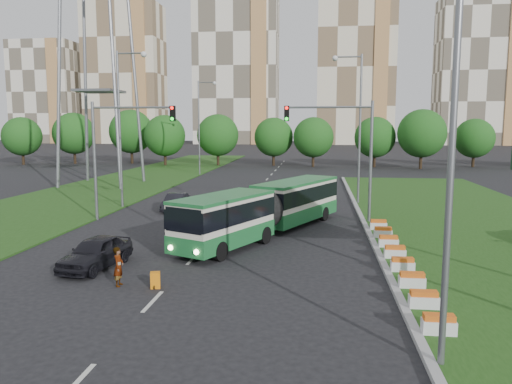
# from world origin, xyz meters

# --- Properties ---
(ground) EXTENTS (360.00, 360.00, 0.00)m
(ground) POSITION_xyz_m (0.00, 0.00, 0.00)
(ground) COLOR black
(ground) RESTS_ON ground
(grass_median) EXTENTS (14.00, 60.00, 0.15)m
(grass_median) POSITION_xyz_m (13.00, 8.00, 0.07)
(grass_median) COLOR #1E4413
(grass_median) RESTS_ON ground
(median_kerb) EXTENTS (0.30, 60.00, 0.18)m
(median_kerb) POSITION_xyz_m (6.05, 8.00, 0.09)
(median_kerb) COLOR #979797
(median_kerb) RESTS_ON ground
(left_verge) EXTENTS (12.00, 110.00, 0.10)m
(left_verge) POSITION_xyz_m (-18.00, 25.00, 0.05)
(left_verge) COLOR #1E4413
(left_verge) RESTS_ON ground
(lane_markings) EXTENTS (0.20, 100.00, 0.01)m
(lane_markings) POSITION_xyz_m (-3.00, 20.00, 0.00)
(lane_markings) COLOR beige
(lane_markings) RESTS_ON ground
(flower_planters) EXTENTS (1.10, 15.90, 0.60)m
(flower_planters) POSITION_xyz_m (6.70, -0.30, 0.45)
(flower_planters) COLOR silver
(flower_planters) RESTS_ON grass_median
(traffic_mast_median) EXTENTS (5.76, 0.32, 8.00)m
(traffic_mast_median) POSITION_xyz_m (4.78, 10.00, 5.35)
(traffic_mast_median) COLOR slate
(traffic_mast_median) RESTS_ON ground
(traffic_mast_left) EXTENTS (5.76, 0.32, 8.00)m
(traffic_mast_left) POSITION_xyz_m (-10.38, 9.00, 5.35)
(traffic_mast_left) COLOR slate
(traffic_mast_left) RESTS_ON ground
(street_lamps) EXTENTS (36.00, 60.00, 12.00)m
(street_lamps) POSITION_xyz_m (-3.00, 10.00, 6.00)
(street_lamps) COLOR slate
(street_lamps) RESTS_ON ground
(tree_line) EXTENTS (120.00, 8.00, 9.00)m
(tree_line) POSITION_xyz_m (10.00, 55.00, 4.50)
(tree_line) COLOR #155015
(tree_line) RESTS_ON ground
(apartment_tower_west) EXTENTS (26.00, 15.00, 48.00)m
(apartment_tower_west) POSITION_xyz_m (-65.00, 150.00, 24.00)
(apartment_tower_west) COLOR beige
(apartment_tower_west) RESTS_ON ground
(apartment_tower_cwest) EXTENTS (28.00, 15.00, 52.00)m
(apartment_tower_cwest) POSITION_xyz_m (-25.00, 150.00, 26.00)
(apartment_tower_cwest) COLOR silver
(apartment_tower_cwest) RESTS_ON ground
(apartment_tower_ceast) EXTENTS (25.00, 15.00, 50.00)m
(apartment_tower_ceast) POSITION_xyz_m (15.00, 150.00, 25.00)
(apartment_tower_ceast) COLOR beige
(apartment_tower_ceast) RESTS_ON ground
(apartment_tower_east) EXTENTS (27.00, 15.00, 47.00)m
(apartment_tower_east) POSITION_xyz_m (55.00, 150.00, 23.50)
(apartment_tower_east) COLOR silver
(apartment_tower_east) RESTS_ON ground
(midrise_west) EXTENTS (22.00, 14.00, 36.00)m
(midrise_west) POSITION_xyz_m (-95.00, 150.00, 18.00)
(midrise_west) COLOR silver
(midrise_west) RESTS_ON ground
(articulated_bus) EXTENTS (2.37, 15.20, 2.50)m
(articulated_bus) POSITION_xyz_m (-0.23, 5.90, 1.53)
(articulated_bus) COLOR beige
(articulated_bus) RESTS_ON ground
(car_left_near) EXTENTS (2.36, 4.46, 1.45)m
(car_left_near) POSITION_xyz_m (-6.97, -2.10, 0.72)
(car_left_near) COLOR black
(car_left_near) RESTS_ON ground
(car_left_far) EXTENTS (1.37, 3.87, 1.27)m
(car_left_far) POSITION_xyz_m (-7.70, 13.35, 0.64)
(car_left_far) COLOR black
(car_left_far) RESTS_ON ground
(pedestrian) EXTENTS (0.42, 0.61, 1.60)m
(pedestrian) POSITION_xyz_m (-4.93, -4.41, 0.80)
(pedestrian) COLOR gray
(pedestrian) RESTS_ON ground
(shopping_trolley) EXTENTS (0.38, 0.40, 0.65)m
(shopping_trolley) POSITION_xyz_m (-3.39, -4.50, 0.32)
(shopping_trolley) COLOR orange
(shopping_trolley) RESTS_ON ground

